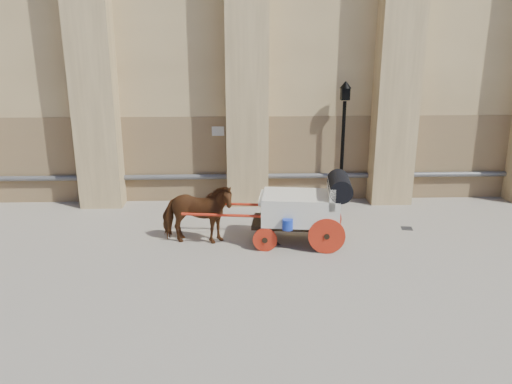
{
  "coord_description": "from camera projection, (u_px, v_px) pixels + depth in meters",
  "views": [
    {
      "loc": [
        -1.35,
        -13.13,
        5.42
      ],
      "look_at": [
        -0.84,
        -0.05,
        1.5
      ],
      "focal_mm": 35.0,
      "sensor_mm": 36.0,
      "label": 1
    }
  ],
  "objects": [
    {
      "name": "carriage",
      "position": [
        306.0,
        207.0,
        13.77
      ],
      "size": [
        4.7,
        1.8,
        2.01
      ],
      "rotation": [
        0.0,
        0.0,
        -0.13
      ],
      "color": "black",
      "rests_on": "ground"
    },
    {
      "name": "ground",
      "position": [
        286.0,
        242.0,
        14.17
      ],
      "size": [
        90.0,
        90.0,
        0.0
      ],
      "primitive_type": "plane",
      "color": "gray",
      "rests_on": "ground"
    },
    {
      "name": "street_lamp",
      "position": [
        343.0,
        140.0,
        16.94
      ],
      "size": [
        0.4,
        0.4,
        4.22
      ],
      "color": "black",
      "rests_on": "ground"
    },
    {
      "name": "drain_grate_near",
      "position": [
        273.0,
        243.0,
        14.02
      ],
      "size": [
        0.41,
        0.41,
        0.01
      ],
      "primitive_type": "cube",
      "rotation": [
        0.0,
        0.0,
        0.33
      ],
      "color": "black",
      "rests_on": "ground"
    },
    {
      "name": "horse",
      "position": [
        197.0,
        214.0,
        13.82
      ],
      "size": [
        2.16,
        1.17,
        1.75
      ],
      "primitive_type": "imported",
      "rotation": [
        0.0,
        0.0,
        1.46
      ],
      "color": "#572E13",
      "rests_on": "ground"
    },
    {
      "name": "drain_grate_far",
      "position": [
        407.0,
        228.0,
        15.16
      ],
      "size": [
        0.37,
        0.37,
        0.01
      ],
      "primitive_type": "cube",
      "rotation": [
        0.0,
        0.0,
        -0.19
      ],
      "color": "black",
      "rests_on": "ground"
    }
  ]
}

